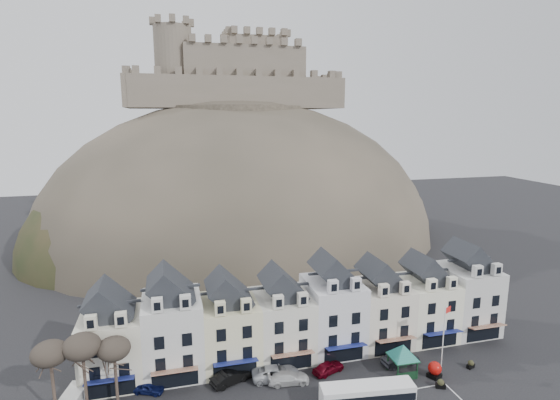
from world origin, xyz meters
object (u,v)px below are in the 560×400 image
Objects in this scene: car_navy at (148,388)px; car_charcoal at (400,359)px; car_black at (231,377)px; car_white at (288,378)px; bus at (367,395)px; flagpole at (444,334)px; car_maroon at (328,367)px; red_buoy at (435,369)px; bus_shelter at (403,351)px; car_silver at (276,373)px.

car_charcoal reaches higher than car_navy.
car_navy is 9.22m from car_black.
car_black is at bearing 81.23° from car_white.
car_white is (-6.79, 6.33, -0.84)m from bus.
car_black is 0.99× the size of car_charcoal.
flagpole reaches higher than bus.
car_navy is 0.88× the size of car_maroon.
car_maroon is at bearing -70.53° from car_navy.
flagpole is 34.67m from car_navy.
flagpole is at bearing 28.58° from red_buoy.
car_maroon is at bearing 76.62° from car_charcoal.
bus is 9.33m from car_white.
car_black is at bearing -70.09° from car_navy.
bus_shelter is 1.69× the size of car_navy.
bus is 2.11× the size of car_charcoal.
car_black reaches higher than car_white.
flagpole is 2.35× the size of car_navy.
car_black is (-19.98, 3.43, -2.20)m from bus_shelter.
car_maroon is (-11.78, 4.04, -0.29)m from red_buoy.
red_buoy is 0.23× the size of flagpole.
car_white is at bearing -126.52° from car_silver.
car_maroon is (-13.29, 3.22, -4.12)m from flagpole.
bus_shelter reaches higher than car_charcoal.
car_navy is at bearing 172.13° from flagpole.
red_buoy is 12.45m from car_maroon.
flagpole is at bearing -93.22° from car_silver.
bus is at bearing -126.07° from car_silver.
flagpole is 6.27m from car_charcoal.
red_buoy is 4.23m from car_charcoal.
bus_shelter is at bearing 146.92° from car_charcoal.
car_black is 5.23m from car_silver.
car_navy is 0.74× the size of car_white.
car_white is (1.20, -1.14, -0.08)m from car_silver.
car_charcoal is (20.80, -1.60, 0.01)m from car_black.
car_charcoal is (-2.58, 3.34, -0.20)m from red_buoy.
car_black is at bearing 171.71° from bus_shelter.
bus_shelter reaches higher than car_silver.
bus is 2.47× the size of car_maroon.
bus_shelter is 20.39m from car_black.
bus_shelter is 1.09× the size of car_silver.
car_charcoal is at bearing 127.64° from red_buoy.
car_charcoal is at bearing 47.29° from bus.
car_navy is (-32.58, 5.53, -0.38)m from red_buoy.
car_silver is at bearing 52.68° from car_white.
bus is 10.66m from red_buoy.
flagpole reaches higher than car_navy.
car_charcoal reaches higher than car_white.
red_buoy reaches higher than car_maroon.
car_silver reaches higher than car_navy.
car_silver is (-7.99, 7.47, -0.76)m from bus.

